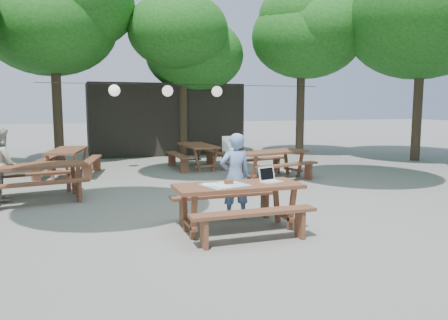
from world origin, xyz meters
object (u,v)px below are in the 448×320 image
picnic_table_nw (36,181)px  second_person (2,164)px  woman (235,176)px  plastic_chair (230,155)px  main_picnic_table (238,207)px

picnic_table_nw → second_person: bearing=152.2°
woman → plastic_chair: 7.39m
second_person → plastic_chair: bearing=-78.4°
main_picnic_table → picnic_table_nw: 4.75m
main_picnic_table → plastic_chair: size_ratio=2.22×
plastic_chair → second_person: bearing=-142.1°
second_person → picnic_table_nw: bearing=-128.0°
main_picnic_table → woman: size_ratio=1.33×
picnic_table_nw → plastic_chair: bearing=26.0°
picnic_table_nw → woman: (3.44, -2.76, 0.37)m
picnic_table_nw → second_person: size_ratio=1.41×
picnic_table_nw → woman: size_ratio=1.43×
main_picnic_table → picnic_table_nw: same height
picnic_table_nw → plastic_chair: 7.18m
picnic_table_nw → main_picnic_table: bearing=-57.3°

